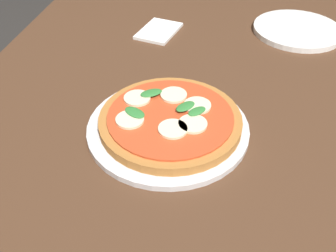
{
  "coord_description": "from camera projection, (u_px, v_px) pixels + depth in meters",
  "views": [
    {
      "loc": [
        -0.61,
        -0.05,
        1.18
      ],
      "look_at": [
        -0.07,
        0.04,
        0.72
      ],
      "focal_mm": 40.84,
      "sensor_mm": 36.0,
      "label": 1
    }
  ],
  "objects": [
    {
      "name": "pizza",
      "position": [
        170.0,
        119.0,
        0.71
      ],
      "size": [
        0.27,
        0.27,
        0.03
      ],
      "color": "#B27033",
      "rests_on": "serving_tray"
    },
    {
      "name": "serving_tray",
      "position": [
        168.0,
        128.0,
        0.72
      ],
      "size": [
        0.3,
        0.3,
        0.01
      ],
      "primitive_type": "cylinder",
      "color": "silver",
      "rests_on": "dining_table"
    },
    {
      "name": "dining_table",
      "position": [
        192.0,
        143.0,
        0.83
      ],
      "size": [
        1.3,
        1.01,
        0.71
      ],
      "color": "#4C301E",
      "rests_on": "ground_plane"
    },
    {
      "name": "napkin",
      "position": [
        159.0,
        31.0,
        1.03
      ],
      "size": [
        0.15,
        0.12,
        0.01
      ],
      "primitive_type": "cube",
      "rotation": [
        0.0,
        0.0,
        -0.25
      ],
      "color": "white",
      "rests_on": "dining_table"
    },
    {
      "name": "plate_white",
      "position": [
        297.0,
        30.0,
        1.03
      ],
      "size": [
        0.24,
        0.24,
        0.01
      ],
      "primitive_type": "cylinder",
      "color": "white",
      "rests_on": "dining_table"
    }
  ]
}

